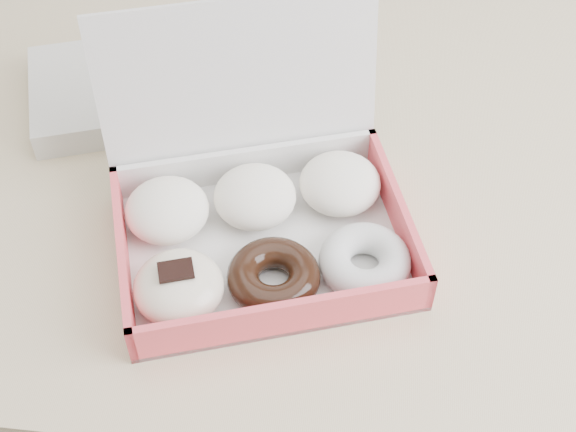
# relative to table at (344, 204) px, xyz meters

# --- Properties ---
(table) EXTENTS (1.20, 0.80, 0.75)m
(table) POSITION_rel_table_xyz_m (0.00, 0.00, 0.00)
(table) COLOR tan
(table) RESTS_ON ground
(donut_box) EXTENTS (0.39, 0.37, 0.23)m
(donut_box) POSITION_rel_table_xyz_m (-0.09, -0.14, 0.12)
(donut_box) COLOR silver
(donut_box) RESTS_ON table
(newspapers) EXTENTS (0.29, 0.26, 0.04)m
(newspapers) POSITION_rel_table_xyz_m (-0.31, 0.09, 0.10)
(newspapers) COLOR silver
(newspapers) RESTS_ON table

